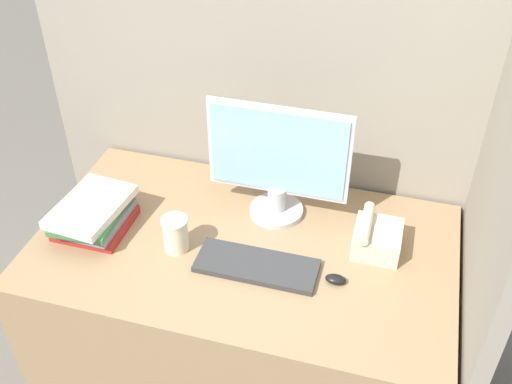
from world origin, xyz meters
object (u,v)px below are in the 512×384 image
object	(u,v)px
monitor	(278,164)
coffee_cup	(176,234)
keyboard	(257,266)
mouse	(336,279)
desk_telephone	(376,238)
book_stack	(94,215)

from	to	relation	value
monitor	coffee_cup	xyz separation A→B (m)	(-0.27, -0.27, -0.14)
keyboard	mouse	world-z (taller)	mouse
desk_telephone	book_stack	bearing A→B (deg)	-170.71
coffee_cup	monitor	bearing A→B (deg)	44.76
keyboard	book_stack	distance (m)	0.58
monitor	book_stack	size ratio (longest dim) A/B	1.58
book_stack	keyboard	bearing A→B (deg)	-3.84
book_stack	mouse	bearing A→B (deg)	-2.26
monitor	mouse	world-z (taller)	monitor
mouse	coffee_cup	distance (m)	0.53
coffee_cup	desk_telephone	world-z (taller)	coffee_cup
coffee_cup	book_stack	world-z (taller)	coffee_cup
keyboard	mouse	size ratio (longest dim) A/B	5.91
coffee_cup	book_stack	distance (m)	0.31
book_stack	desk_telephone	xyz separation A→B (m)	(0.93, 0.15, -0.01)
keyboard	coffee_cup	size ratio (longest dim) A/B	3.15
mouse	book_stack	distance (m)	0.83
mouse	coffee_cup	bearing A→B (deg)	178.82
keyboard	desk_telephone	size ratio (longest dim) A/B	2.14
mouse	desk_telephone	bearing A→B (deg)	62.26
coffee_cup	desk_telephone	distance (m)	0.65
keyboard	mouse	distance (m)	0.25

